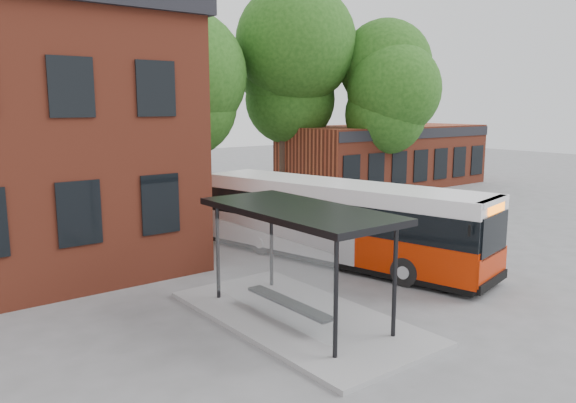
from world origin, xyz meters
TOP-DOWN VIEW (x-y plane):
  - ground at (0.00, 0.00)m, footprint 100.00×100.00m
  - shop_row at (15.00, 14.00)m, footprint 14.00×6.20m
  - bus_shelter at (-4.50, -1.00)m, footprint 3.60×7.00m
  - bike_rail at (9.28, 10.00)m, footprint 5.20×0.10m
  - tree_0 at (-6.00, 16.00)m, footprint 7.92×7.92m
  - tree_1 at (1.00, 17.00)m, footprint 7.92×7.92m
  - tree_2 at (8.00, 16.00)m, footprint 7.92×7.92m
  - tree_3 at (13.00, 12.00)m, footprint 7.04×7.04m
  - city_bus at (-0.04, 2.33)m, footprint 4.62×11.01m
  - bicycle_0 at (7.72, 9.83)m, footprint 1.89×0.77m
  - bicycle_1 at (7.47, 9.65)m, footprint 1.80×0.53m
  - bicycle_2 at (8.00, 10.57)m, footprint 1.70×0.65m
  - bicycle_3 at (9.53, 10.88)m, footprint 1.71×0.62m
  - bicycle_4 at (9.26, 10.79)m, footprint 1.92×1.26m
  - bicycle_5 at (10.81, 10.82)m, footprint 1.59×1.00m
  - bicycle_6 at (10.94, 9.54)m, footprint 1.92×1.02m
  - bicycle_7 at (10.91, 10.14)m, footprint 1.57×0.77m

SIDE VIEW (x-z plane):
  - ground at x=0.00m, z-range 0.00..0.00m
  - bike_rail at x=9.28m, z-range 0.00..0.38m
  - bicycle_2 at x=8.00m, z-range 0.00..0.88m
  - bicycle_7 at x=10.91m, z-range 0.00..0.91m
  - bicycle_5 at x=10.81m, z-range 0.00..0.93m
  - bicycle_4 at x=9.26m, z-range 0.00..0.95m
  - bicycle_6 at x=10.94m, z-range 0.00..0.96m
  - bicycle_0 at x=7.72m, z-range 0.00..0.97m
  - bicycle_3 at x=9.53m, z-range 0.00..1.01m
  - bicycle_1 at x=7.47m, z-range 0.00..1.08m
  - city_bus at x=-0.04m, z-range 0.00..2.74m
  - bus_shelter at x=-4.50m, z-range 0.00..2.90m
  - shop_row at x=15.00m, z-range 0.00..4.00m
  - tree_3 at x=13.00m, z-range 0.00..9.28m
  - tree_1 at x=1.00m, z-range 0.00..10.40m
  - tree_0 at x=-6.00m, z-range 0.00..11.00m
  - tree_2 at x=8.00m, z-range 0.00..11.00m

